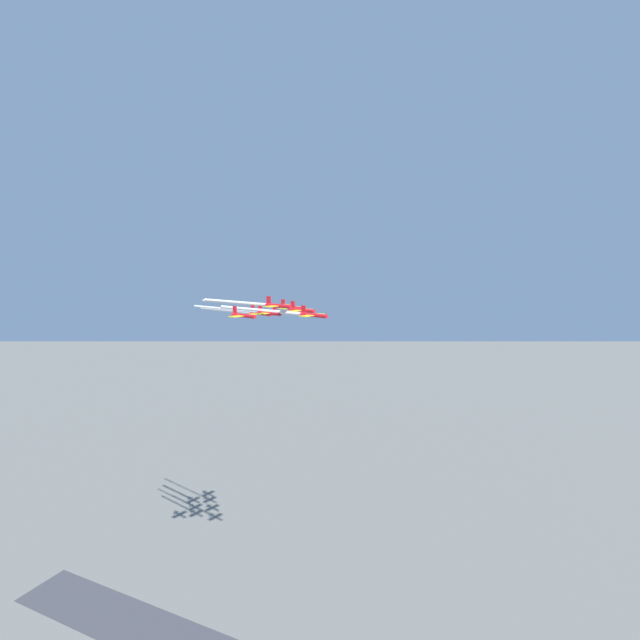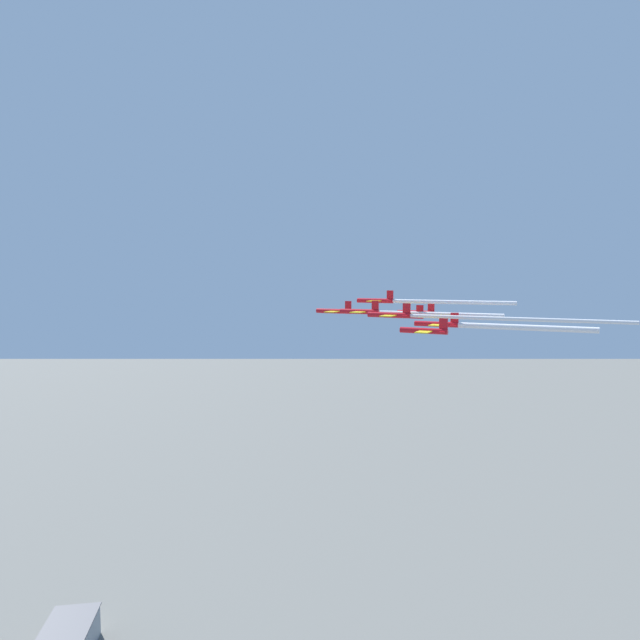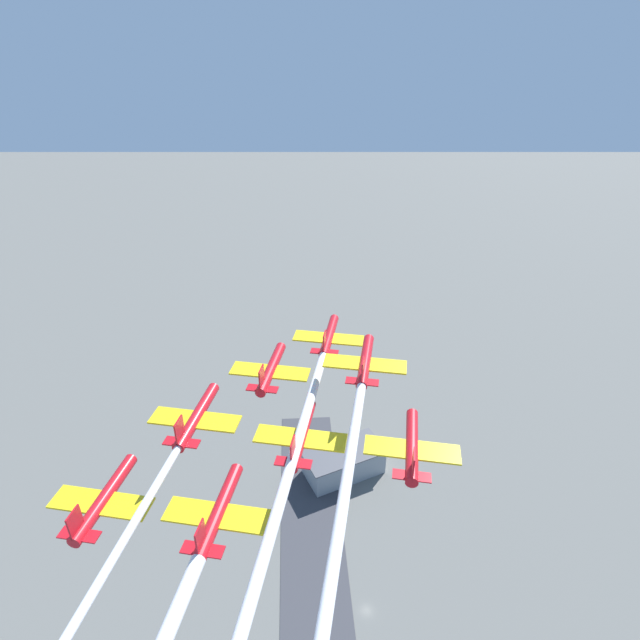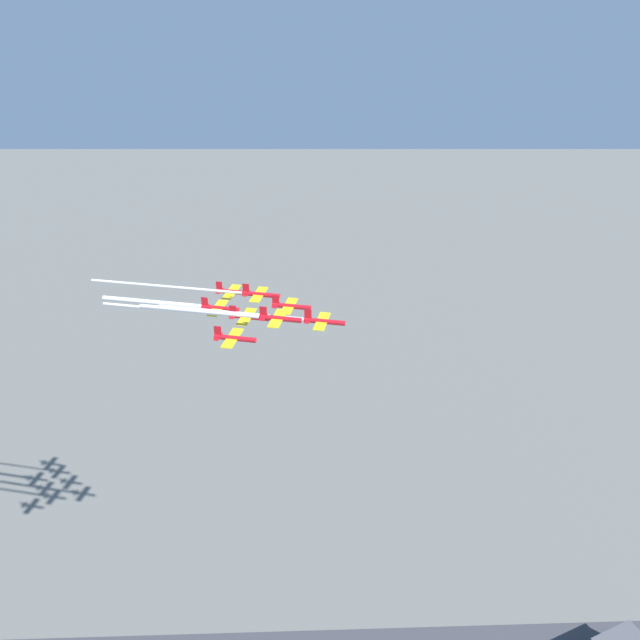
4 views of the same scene
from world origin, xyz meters
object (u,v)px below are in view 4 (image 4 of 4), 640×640
(jet_0, at_px, (323,321))
(jet_5, at_px, (233,338))
(jet_1, at_px, (290,306))
(jet_2, at_px, (279,318))
(jet_7, at_px, (219,308))
(jet_3, at_px, (260,294))
(jet_4, at_px, (248,317))
(jet_6, at_px, (232,292))

(jet_0, bearing_deg, jet_5, -59.53)
(jet_1, distance_m, jet_2, 12.68)
(jet_7, bearing_deg, jet_5, 29.54)
(jet_0, distance_m, jet_1, 12.26)
(jet_0, height_order, jet_3, jet_3)
(jet_0, height_order, jet_2, jet_2)
(jet_4, bearing_deg, jet_6, -150.46)
(jet_1, xyz_separation_m, jet_7, (-12.02, -17.37, -2.65))
(jet_0, xyz_separation_m, jet_6, (-33.35, -15.45, -2.74))
(jet_0, height_order, jet_4, jet_0)
(jet_0, height_order, jet_6, jet_0)
(jet_1, bearing_deg, jet_7, -90.00)
(jet_1, height_order, jet_6, jet_1)
(jet_3, bearing_deg, jet_4, 0.00)
(jet_0, bearing_deg, jet_7, -101.09)
(jet_2, height_order, jet_6, jet_2)
(jet_5, height_order, jet_7, jet_5)
(jet_3, xyz_separation_m, jet_4, (10.22, -7.07, -0.97))
(jet_4, height_order, jet_7, jet_4)
(jet_2, distance_m, jet_5, 12.77)
(jet_5, relative_size, jet_6, 1.00)
(jet_4, xyz_separation_m, jet_5, (10.22, -7.07, 0.17))
(jet_2, bearing_deg, jet_7, -120.47)
(jet_5, height_order, jet_6, jet_5)
(jet_2, relative_size, jet_4, 1.00)
(jet_0, relative_size, jet_1, 1.00)
(jet_0, bearing_deg, jet_3, -120.47)
(jet_3, relative_size, jet_7, 1.00)
(jet_5, distance_m, jet_6, 32.88)
(jet_6, bearing_deg, jet_2, 40.36)
(jet_2, xyz_separation_m, jet_6, (-32.45, -3.23, -5.78))
(jet_2, relative_size, jet_7, 1.00)
(jet_0, xyz_separation_m, jet_1, (-11.12, -5.15, 0.50))
(jet_6, relative_size, jet_7, 1.00)
(jet_1, relative_size, jet_7, 1.00)
(jet_1, relative_size, jet_4, 1.00)
(jet_4, relative_size, jet_6, 1.00)
(jet_3, bearing_deg, jet_7, -59.53)
(jet_0, distance_m, jet_5, 24.51)
(jet_5, bearing_deg, jet_1, 150.46)
(jet_1, bearing_deg, jet_3, -120.47)
(jet_2, xyz_separation_m, jet_5, (-0.90, -12.22, -3.59))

